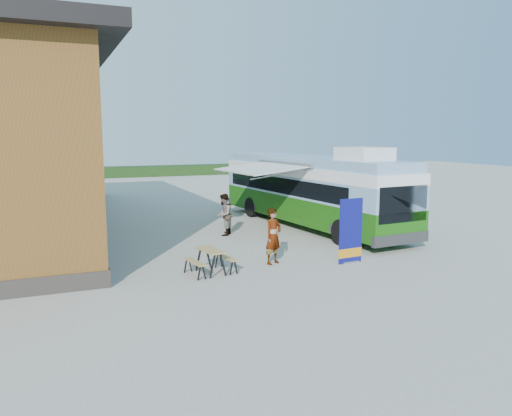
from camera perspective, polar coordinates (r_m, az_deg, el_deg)
name	(u,v)px	position (r m, az deg, el deg)	size (l,w,h in m)	color
ground	(312,265)	(16.75, 6.39, -6.44)	(100.00, 100.00, 0.00)	#BCB7AD
hedge	(207,169)	(54.64, -5.65, 4.40)	(40.00, 3.00, 1.00)	#264419
bus	(310,188)	(23.36, 6.14, 2.28)	(3.70, 12.47, 3.78)	#277413
awning	(263,169)	(22.10, 0.79, 4.44)	(3.07, 4.53, 0.53)	white
banner	(351,237)	(16.94, 10.75, -3.26)	(0.95, 0.24, 2.19)	navy
picnic_table	(210,256)	(15.55, -5.23, -5.43)	(1.50, 1.38, 0.76)	tan
person_a	(273,236)	(16.57, 1.99, -3.23)	(0.68, 0.45, 1.87)	#999999
person_b	(224,215)	(21.27, -3.68, -0.76)	(0.87, 0.68, 1.79)	#999999
slurry_tanker	(85,180)	(34.70, -18.91, 3.07)	(2.91, 6.04, 2.29)	#248F1A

